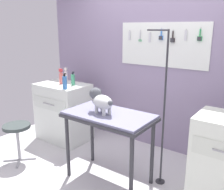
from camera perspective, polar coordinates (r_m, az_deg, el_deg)
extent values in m
cube|color=silver|center=(3.14, -2.01, -19.79)|extent=(4.40, 4.00, 0.04)
cube|color=gray|center=(3.72, 10.07, 5.21)|extent=(4.00, 0.06, 2.30)
cube|color=white|center=(3.60, 11.32, 11.07)|extent=(1.31, 0.02, 0.60)
cylinder|color=gray|center=(3.84, 4.09, 14.36)|extent=(0.01, 0.02, 0.01)
cube|color=silver|center=(3.83, 3.99, 13.24)|extent=(0.03, 0.01, 0.13)
cylinder|color=gray|center=(3.74, 6.51, 14.38)|extent=(0.01, 0.02, 0.01)
cube|color=silver|center=(3.74, 6.32, 13.31)|extent=(0.01, 0.00, 0.11)
cube|color=silver|center=(3.73, 6.48, 13.31)|extent=(0.01, 0.00, 0.11)
torus|color=#2EA05A|center=(3.75, 6.19, 12.20)|extent=(0.03, 0.01, 0.03)
torus|color=#2EA05A|center=(3.73, 6.54, 12.18)|extent=(0.03, 0.01, 0.03)
cylinder|color=gray|center=(3.67, 8.67, 13.89)|extent=(0.01, 0.02, 0.01)
cube|color=silver|center=(3.66, 8.54, 12.72)|extent=(0.03, 0.01, 0.13)
cylinder|color=gray|center=(3.59, 11.21, 14.64)|extent=(0.01, 0.02, 0.01)
cylinder|color=#3775CE|center=(3.59, 11.10, 13.76)|extent=(0.02, 0.02, 0.09)
cube|color=#3775CE|center=(3.59, 11.04, 12.61)|extent=(0.06, 0.02, 0.06)
cube|color=#333338|center=(3.57, 10.93, 12.60)|extent=(0.05, 0.01, 0.05)
cylinder|color=gray|center=(3.53, 13.73, 14.06)|extent=(0.01, 0.02, 0.01)
cylinder|color=black|center=(3.52, 13.61, 13.17)|extent=(0.02, 0.02, 0.09)
cube|color=black|center=(3.52, 13.54, 11.99)|extent=(0.06, 0.02, 0.06)
cube|color=#333338|center=(3.51, 13.43, 11.99)|extent=(0.05, 0.01, 0.05)
cylinder|color=gray|center=(3.46, 16.51, 14.07)|extent=(0.01, 0.02, 0.01)
cube|color=silver|center=(3.45, 16.36, 12.84)|extent=(0.03, 0.01, 0.13)
cylinder|color=gray|center=(3.40, 19.47, 14.10)|extent=(0.01, 0.02, 0.01)
cylinder|color=#329D56|center=(3.40, 19.33, 13.18)|extent=(0.02, 0.02, 0.09)
cube|color=#329D56|center=(3.40, 19.23, 11.96)|extent=(0.06, 0.02, 0.06)
cube|color=#333338|center=(3.38, 19.14, 11.96)|extent=(0.05, 0.01, 0.05)
cylinder|color=#2D2D33|center=(3.13, -10.00, -11.44)|extent=(0.04, 0.04, 0.78)
cylinder|color=#2D2D33|center=(2.63, 4.42, -16.74)|extent=(0.04, 0.04, 0.78)
cylinder|color=#2D2D33|center=(3.43, -4.53, -8.81)|extent=(0.04, 0.04, 0.78)
cylinder|color=#2D2D33|center=(2.98, 9.10, -12.85)|extent=(0.04, 0.04, 0.78)
cube|color=#2D2D33|center=(2.85, -0.74, -5.04)|extent=(1.02, 0.57, 0.03)
cube|color=slate|center=(2.84, -0.74, -4.45)|extent=(0.99, 0.56, 0.03)
cylinder|color=#2D2D33|center=(3.21, 10.83, -18.66)|extent=(0.11, 0.11, 0.01)
cylinder|color=#2D2D33|center=(2.82, 11.70, -3.74)|extent=(0.02, 0.02, 1.76)
cylinder|color=#2D2D33|center=(2.73, 10.34, 14.28)|extent=(0.24, 0.02, 0.02)
cylinder|color=silver|center=(2.84, -3.52, -3.21)|extent=(0.04, 0.04, 0.09)
cylinder|color=silver|center=(2.89, -2.23, -2.88)|extent=(0.04, 0.04, 0.09)
cylinder|color=silver|center=(2.74, -1.89, -3.85)|extent=(0.04, 0.04, 0.09)
cylinder|color=silver|center=(2.79, -0.58, -3.49)|extent=(0.04, 0.04, 0.09)
ellipsoid|color=silver|center=(2.79, -2.14, -1.61)|extent=(0.31, 0.23, 0.16)
ellipsoid|color=#4E5057|center=(2.87, -3.34, -1.34)|extent=(0.12, 0.14, 0.09)
sphere|color=#4E5057|center=(2.87, -3.79, 0.36)|extent=(0.14, 0.14, 0.14)
ellipsoid|color=silver|center=(2.92, -4.48, 0.32)|extent=(0.07, 0.06, 0.04)
sphere|color=black|center=(2.94, -4.80, 0.43)|extent=(0.02, 0.02, 0.02)
ellipsoid|color=#4E5057|center=(2.82, -4.56, 0.31)|extent=(0.05, 0.04, 0.08)
ellipsoid|color=#4E5057|center=(2.89, -2.71, 0.70)|extent=(0.05, 0.04, 0.08)
sphere|color=#4E5057|center=(2.69, -0.40, -1.81)|extent=(0.06, 0.06, 0.06)
cube|color=silver|center=(4.13, -10.89, -3.76)|extent=(0.80, 0.56, 0.92)
cube|color=silver|center=(3.89, -14.07, -2.01)|extent=(0.70, 0.01, 0.18)
cylinder|color=#99999E|center=(3.88, -14.16, -2.04)|extent=(0.24, 0.02, 0.02)
cube|color=silver|center=(2.61, 24.01, -11.66)|extent=(0.60, 0.01, 0.18)
cylinder|color=#99999E|center=(2.61, 23.97, -11.73)|extent=(0.20, 0.02, 0.02)
cylinder|color=#9E9EA3|center=(3.70, -20.44, -10.44)|extent=(0.04, 0.04, 0.48)
cube|color=#9E9EA3|center=(3.78, -18.48, -13.55)|extent=(0.17, 0.17, 0.02)
cube|color=#9E9EA3|center=(3.89, -19.83, -12.79)|extent=(0.17, 0.17, 0.02)
cube|color=#9E9EA3|center=(3.82, -21.74, -13.53)|extent=(0.17, 0.17, 0.02)
cube|color=#9E9EA3|center=(3.71, -20.43, -14.33)|extent=(0.17, 0.17, 0.02)
cylinder|color=#353F3E|center=(3.60, -20.82, -6.66)|extent=(0.36, 0.36, 0.04)
cylinder|color=#3E956A|center=(3.88, -8.83, 3.41)|extent=(0.06, 0.06, 0.17)
cylinder|color=black|center=(3.86, -8.89, 4.83)|extent=(0.03, 0.03, 0.03)
cube|color=black|center=(3.85, -8.75, 5.17)|extent=(0.03, 0.01, 0.01)
cylinder|color=#CE635F|center=(4.01, -11.45, 3.71)|extent=(0.06, 0.06, 0.17)
cylinder|color=#CE635F|center=(3.99, -11.52, 5.06)|extent=(0.03, 0.03, 0.02)
cube|color=#C63338|center=(3.99, -11.55, 5.52)|extent=(0.05, 0.03, 0.04)
cylinder|color=#3B76BD|center=(3.65, -10.65, 2.75)|extent=(0.06, 0.06, 0.19)
cylinder|color=black|center=(3.63, -10.73, 4.41)|extent=(0.03, 0.03, 0.03)
cube|color=black|center=(3.62, -10.57, 4.77)|extent=(0.04, 0.01, 0.01)
cylinder|color=white|center=(4.23, -10.38, 4.22)|extent=(0.05, 0.05, 0.15)
cylinder|color=white|center=(4.21, -10.44, 5.37)|extent=(0.02, 0.02, 0.02)
cube|color=silver|center=(4.21, -10.46, 5.81)|extent=(0.05, 0.03, 0.04)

